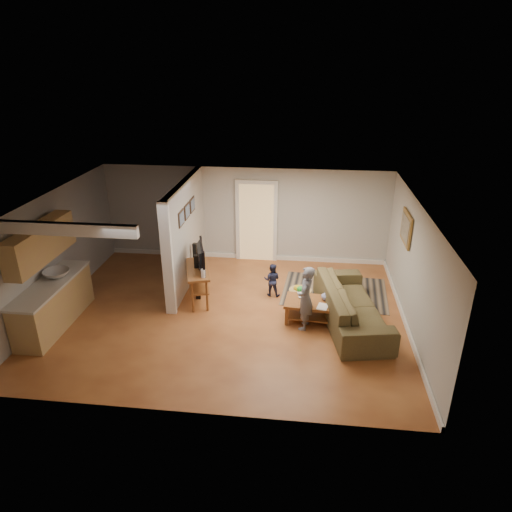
# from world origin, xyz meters

# --- Properties ---
(ground) EXTENTS (7.50, 7.50, 0.00)m
(ground) POSITION_xyz_m (0.00, 0.00, 0.00)
(ground) COLOR brown
(ground) RESTS_ON ground
(room_shell) EXTENTS (7.54, 6.02, 2.52)m
(room_shell) POSITION_xyz_m (-1.07, 0.43, 1.46)
(room_shell) COLOR #AFACA8
(room_shell) RESTS_ON ground
(area_rug) EXTENTS (2.52, 1.92, 0.01)m
(area_rug) POSITION_xyz_m (2.34, 1.27, 0.01)
(area_rug) COLOR black
(area_rug) RESTS_ON ground
(sofa) EXTENTS (1.55, 2.88, 0.80)m
(sofa) POSITION_xyz_m (2.60, -0.01, 0.00)
(sofa) COLOR #4B4225
(sofa) RESTS_ON ground
(coffee_table) EXTENTS (1.21, 0.77, 0.69)m
(coffee_table) POSITION_xyz_m (1.84, -0.05, 0.35)
(coffee_table) COLOR brown
(coffee_table) RESTS_ON ground
(tv_console) EXTENTS (0.80, 1.32, 1.07)m
(tv_console) POSITION_xyz_m (-0.73, 0.55, 0.71)
(tv_console) COLOR brown
(tv_console) RESTS_ON ground
(speaker_left) EXTENTS (0.13, 0.13, 1.08)m
(speaker_left) POSITION_xyz_m (-0.77, 0.60, 0.54)
(speaker_left) COLOR black
(speaker_left) RESTS_ON ground
(speaker_right) EXTENTS (0.12, 0.12, 1.02)m
(speaker_right) POSITION_xyz_m (-1.00, 1.41, 0.51)
(speaker_right) COLOR black
(speaker_right) RESTS_ON ground
(toy_basket) EXTENTS (0.50, 0.50, 0.45)m
(toy_basket) POSITION_xyz_m (1.54, 0.66, 0.19)
(toy_basket) COLOR #9D7B44
(toy_basket) RESTS_ON ground
(child) EXTENTS (0.41, 0.55, 1.35)m
(child) POSITION_xyz_m (1.65, -0.35, 0.00)
(child) COLOR slate
(child) RESTS_ON ground
(toddler) EXTENTS (0.41, 0.33, 0.79)m
(toddler) POSITION_xyz_m (0.88, 0.94, 0.00)
(toddler) COLOR #202544
(toddler) RESTS_ON ground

